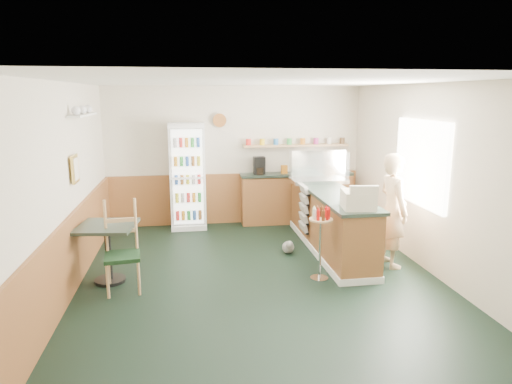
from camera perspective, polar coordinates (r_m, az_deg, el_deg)
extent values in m
plane|color=black|center=(6.50, 0.39, -10.90)|extent=(6.00, 6.00, 0.00)
cube|color=beige|center=(9.04, -2.63, 4.55)|extent=(5.00, 0.02, 2.70)
cube|color=beige|center=(6.22, -23.07, 0.11)|extent=(0.02, 6.00, 2.70)
cube|color=beige|center=(6.94, 21.32, 1.42)|extent=(0.02, 6.00, 2.70)
cube|color=white|center=(5.98, 0.43, 13.75)|extent=(5.00, 6.00, 0.02)
cube|color=#945D2F|center=(9.15, -2.55, -0.77)|extent=(4.98, 0.05, 1.00)
cube|color=#945D2F|center=(6.43, -22.10, -7.31)|extent=(0.05, 5.98, 1.00)
cube|color=white|center=(7.15, 19.91, 3.43)|extent=(0.06, 1.45, 1.25)
cube|color=#DBB652|center=(6.65, -21.68, 2.70)|extent=(0.03, 0.32, 0.38)
cube|color=white|center=(7.06, -20.84, 8.99)|extent=(0.18, 1.20, 0.03)
cylinder|color=#9E5B27|center=(8.88, -4.57, 8.92)|extent=(0.26, 0.04, 0.26)
cube|color=#945D2F|center=(7.63, 9.18, -3.74)|extent=(0.60, 2.95, 0.95)
cube|color=white|center=(7.76, 9.07, -6.76)|extent=(0.64, 2.97, 0.10)
cube|color=#25332A|center=(7.51, 9.31, 0.01)|extent=(0.68, 3.01, 0.05)
cube|color=#945D2F|center=(9.20, 5.02, -0.90)|extent=(2.20, 0.38, 0.95)
cube|color=#25332A|center=(9.10, 5.08, 2.23)|extent=(2.24, 0.42, 0.05)
cube|color=tan|center=(9.10, 5.02, 5.83)|extent=(2.10, 0.22, 0.04)
cube|color=black|center=(8.92, 0.41, 3.35)|extent=(0.22, 0.18, 0.34)
cylinder|color=#B2664C|center=(8.91, -0.95, 6.26)|extent=(0.10, 0.10, 0.12)
cylinder|color=#B2664C|center=(8.95, 0.78, 6.28)|extent=(0.10, 0.10, 0.12)
cylinder|color=#B2664C|center=(9.00, 2.50, 6.31)|extent=(0.10, 0.10, 0.12)
cylinder|color=#B2664C|center=(9.06, 4.19, 6.32)|extent=(0.10, 0.10, 0.12)
cylinder|color=#B2664C|center=(9.12, 5.86, 6.33)|extent=(0.10, 0.10, 0.12)
cylinder|color=#B2664C|center=(9.19, 7.51, 6.34)|extent=(0.10, 0.10, 0.12)
cylinder|color=#B2664C|center=(9.27, 9.13, 6.34)|extent=(0.10, 0.10, 0.12)
cylinder|color=#B2664C|center=(9.36, 10.73, 6.33)|extent=(0.10, 0.10, 0.12)
cube|color=white|center=(8.82, -8.55, 2.00)|extent=(0.67, 0.47, 2.02)
cube|color=white|center=(8.59, -8.54, 1.80)|extent=(0.56, 0.02, 1.79)
cube|color=silver|center=(8.52, -8.54, 1.72)|extent=(0.60, 0.02, 1.85)
cube|color=silver|center=(8.17, 7.79, 1.45)|extent=(0.97, 0.51, 0.07)
cube|color=silver|center=(8.12, 7.84, 3.37)|extent=(0.95, 0.49, 0.49)
cube|color=beige|center=(6.38, 12.65, -0.94)|extent=(0.48, 0.50, 0.24)
imported|color=tan|center=(7.06, 16.73, -2.22)|extent=(0.45, 0.60, 1.71)
cylinder|color=silver|center=(6.58, 7.91, -10.61)|extent=(0.25, 0.25, 0.02)
cylinder|color=silver|center=(6.43, 8.02, -7.09)|extent=(0.04, 0.04, 0.85)
cylinder|color=tan|center=(6.31, 8.13, -3.43)|extent=(0.33, 0.33, 0.02)
cylinder|color=red|center=(6.30, 9.06, -2.69)|extent=(0.05, 0.05, 0.15)
cylinder|color=red|center=(6.36, 8.77, -2.54)|extent=(0.05, 0.05, 0.15)
cylinder|color=red|center=(6.38, 8.20, -2.46)|extent=(0.05, 0.05, 0.15)
cylinder|color=red|center=(6.36, 7.62, -2.49)|extent=(0.05, 0.05, 0.15)
cylinder|color=red|center=(6.31, 7.27, -2.61)|extent=(0.05, 0.05, 0.15)
cylinder|color=red|center=(6.24, 7.33, -2.77)|extent=(0.05, 0.05, 0.15)
cylinder|color=red|center=(6.20, 7.79, -2.90)|extent=(0.05, 0.05, 0.15)
cylinder|color=red|center=(6.19, 8.42, -2.92)|extent=(0.05, 0.05, 0.15)
cylinder|color=red|center=(6.23, 8.92, -2.84)|extent=(0.05, 0.05, 0.15)
cube|color=black|center=(7.89, 6.06, -4.81)|extent=(0.05, 0.40, 0.03)
cube|color=beige|center=(7.87, 5.93, -4.33)|extent=(0.09, 0.37, 0.14)
cube|color=black|center=(7.85, 6.08, -3.66)|extent=(0.05, 0.40, 0.03)
cube|color=beige|center=(7.82, 5.95, -3.17)|extent=(0.09, 0.37, 0.14)
cube|color=black|center=(7.80, 6.11, -2.49)|extent=(0.05, 0.40, 0.03)
cube|color=beige|center=(7.78, 5.98, -2.00)|extent=(0.09, 0.37, 0.14)
cube|color=black|center=(7.76, 6.14, -1.31)|extent=(0.05, 0.40, 0.03)
cube|color=beige|center=(7.74, 6.01, -0.81)|extent=(0.09, 0.37, 0.14)
cube|color=black|center=(7.73, 6.17, -0.12)|extent=(0.05, 0.40, 0.03)
cube|color=beige|center=(7.71, 6.03, 0.39)|extent=(0.09, 0.37, 0.14)
cylinder|color=black|center=(6.74, -17.75, -10.43)|extent=(0.42, 0.42, 0.04)
cylinder|color=black|center=(6.61, -17.96, -7.37)|extent=(0.08, 0.08, 0.74)
cube|color=#25332A|center=(6.49, -18.19, -4.10)|extent=(0.84, 0.84, 0.04)
cube|color=black|center=(6.23, -16.36, -7.73)|extent=(0.49, 0.49, 0.05)
cylinder|color=tan|center=(6.17, -18.23, -10.47)|extent=(0.04, 0.04, 0.47)
cylinder|color=tan|center=(6.12, -14.65, -10.45)|extent=(0.04, 0.04, 0.47)
cylinder|color=tan|center=(6.52, -17.69, -9.20)|extent=(0.04, 0.04, 0.47)
cylinder|color=tan|center=(6.47, -14.32, -9.17)|extent=(0.04, 0.04, 0.47)
cube|color=tan|center=(6.31, -16.32, -4.04)|extent=(0.40, 0.09, 0.72)
sphere|color=#989792|center=(7.50, 4.04, -6.91)|extent=(0.20, 0.20, 0.20)
sphere|color=#989792|center=(7.38, 4.22, -6.56)|extent=(0.12, 0.12, 0.12)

